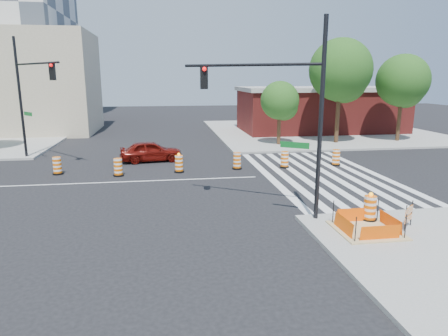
{
  "coord_description": "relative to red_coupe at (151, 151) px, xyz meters",
  "views": [
    {
      "loc": [
        1.9,
        -21.54,
        5.52
      ],
      "look_at": [
        4.65,
        -3.56,
        1.4
      ],
      "focal_mm": 32.0,
      "sensor_mm": 36.0,
      "label": 1
    }
  ],
  "objects": [
    {
      "name": "tree_north_c",
      "position": [
        10.32,
        4.8,
        2.84
      ],
      "size": [
        3.16,
        3.11,
        5.29
      ],
      "color": "#382314",
      "rests_on": "ground"
    },
    {
      "name": "crosswalk_east",
      "position": [
        9.92,
        -5.3,
        -0.7
      ],
      "size": [
        6.75,
        13.5,
        0.01
      ],
      "color": "silver",
      "rests_on": "ground"
    },
    {
      "name": "red_coupe",
      "position": [
        0.0,
        0.0,
        0.0
      ],
      "size": [
        4.28,
        2.13,
        1.4
      ],
      "primitive_type": "imported",
      "rotation": [
        0.0,
        0.0,
        1.69
      ],
      "color": "#5B0C07",
      "rests_on": "ground"
    },
    {
      "name": "signal_pole_se",
      "position": [
        5.33,
        -11.88,
        3.94
      ],
      "size": [
        4.91,
        3.15,
        7.56
      ],
      "rotation": [
        0.0,
        0.0,
        2.58
      ],
      "color": "black",
      "rests_on": "ground"
    },
    {
      "name": "barricade",
      "position": [
        9.59,
        -14.26,
        -0.02
      ],
      "size": [
        0.64,
        0.57,
        0.96
      ],
      "rotation": [
        0.0,
        0.0,
        0.72
      ],
      "color": "#E96204",
      "rests_on": "ground"
    },
    {
      "name": "beige_midrise",
      "position": [
        -13.03,
        16.7,
        4.3
      ],
      "size": [
        14.0,
        10.0,
        10.0
      ],
      "primitive_type": "cube",
      "color": "tan",
      "rests_on": "ground"
    },
    {
      "name": "median_drum_4",
      "position": [
        1.73,
        -3.49,
        -0.21
      ],
      "size": [
        0.6,
        0.6,
        1.18
      ],
      "color": "black",
      "rests_on": "ground"
    },
    {
      "name": "median_drum_3",
      "position": [
        -1.76,
        -3.89,
        -0.22
      ],
      "size": [
        0.6,
        0.6,
        1.02
      ],
      "color": "black",
      "rests_on": "ground"
    },
    {
      "name": "pit_drum",
      "position": [
        8.57,
        -13.36,
        -0.08
      ],
      "size": [
        0.58,
        0.58,
        1.14
      ],
      "color": "black",
      "rests_on": "ground"
    },
    {
      "name": "median_drum_5",
      "position": [
        5.31,
        -3.17,
        -0.22
      ],
      "size": [
        0.6,
        0.6,
        1.02
      ],
      "color": "black",
      "rests_on": "ground"
    },
    {
      "name": "signal_pole_nw",
      "position": [
        -7.61,
        1.08,
        4.23
      ],
      "size": [
        3.94,
        4.81,
        8.04
      ],
      "rotation": [
        0.0,
        0.0,
        -0.89
      ],
      "color": "black",
      "rests_on": "ground"
    },
    {
      "name": "lane_centerline",
      "position": [
        -1.03,
        -5.3,
        -0.7
      ],
      "size": [
        14.0,
        0.12,
        0.01
      ],
      "primitive_type": "cube",
      "color": "silver",
      "rests_on": "ground"
    },
    {
      "name": "excavation_pit",
      "position": [
        7.97,
        -14.3,
        -0.48
      ],
      "size": [
        2.2,
        2.2,
        0.9
      ],
      "color": "tan",
      "rests_on": "ground"
    },
    {
      "name": "sidewalk_ne",
      "position": [
        16.97,
        12.7,
        -0.63
      ],
      "size": [
        22.0,
        22.0,
        0.15
      ],
      "primitive_type": "cube",
      "color": "gray",
      "rests_on": "ground"
    },
    {
      "name": "brick_storefront",
      "position": [
        16.97,
        12.7,
        1.62
      ],
      "size": [
        16.5,
        8.5,
        4.6
      ],
      "color": "maroon",
      "rests_on": "ground"
    },
    {
      "name": "tree_north_d",
      "position": [
        15.46,
        5.01,
        5.16
      ],
      "size": [
        5.13,
        5.13,
        8.72
      ],
      "color": "#382314",
      "rests_on": "ground"
    },
    {
      "name": "median_drum_7",
      "position": [
        11.79,
        -3.09,
        -0.22
      ],
      "size": [
        0.6,
        0.6,
        1.02
      ],
      "color": "black",
      "rests_on": "ground"
    },
    {
      "name": "median_drum_6",
      "position": [
        8.33,
        -3.23,
        -0.22
      ],
      "size": [
        0.6,
        0.6,
        1.02
      ],
      "color": "black",
      "rests_on": "ground"
    },
    {
      "name": "tree_north_e",
      "position": [
        21.16,
        5.11,
        4.34
      ],
      "size": [
        4.41,
        4.41,
        7.51
      ],
      "color": "#382314",
      "rests_on": "ground"
    },
    {
      "name": "median_drum_2",
      "position": [
        -5.32,
        -2.94,
        -0.22
      ],
      "size": [
        0.6,
        0.6,
        1.02
      ],
      "color": "black",
      "rests_on": "ground"
    },
    {
      "name": "ground",
      "position": [
        -1.03,
        -5.3,
        -0.7
      ],
      "size": [
        120.0,
        120.0,
        0.0
      ],
      "primitive_type": "plane",
      "color": "black",
      "rests_on": "ground"
    }
  ]
}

